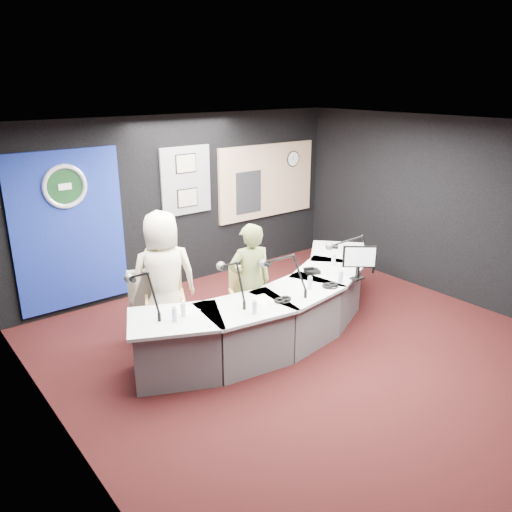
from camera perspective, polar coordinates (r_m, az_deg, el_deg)
ground at (r=6.78m, az=5.59°, el=-10.24°), size 6.00×6.00×0.00m
ceiling at (r=5.94m, az=6.48°, el=14.04°), size 6.00×6.00×0.02m
wall_back at (r=8.55m, az=-8.08°, el=5.98°), size 6.00×0.02×2.80m
wall_left at (r=4.78m, az=-21.13°, el=-5.82°), size 0.02×6.00×2.80m
wall_right at (r=8.51m, az=20.82°, el=4.85°), size 0.02×6.00×2.80m
broadcast_desk at (r=6.94m, az=2.26°, el=-5.95°), size 4.50×1.90×0.75m
backdrop_panel at (r=7.82m, az=-20.03°, el=2.63°), size 1.60×0.05×2.30m
agency_seal at (r=7.64m, az=-20.48°, el=7.24°), size 0.63×0.07×0.63m
seal_center at (r=7.64m, az=-20.49°, el=7.25°), size 0.48×0.01×0.48m
pinboard at (r=8.48m, az=-7.80°, el=8.30°), size 0.90×0.04×1.10m
framed_photo_upper at (r=8.40m, az=-7.78°, el=10.14°), size 0.34×0.02×0.27m
framed_photo_lower at (r=8.51m, az=-7.61°, el=6.42°), size 0.34×0.02×0.27m
booth_window_frame at (r=9.47m, az=1.24°, el=8.35°), size 2.12×0.06×1.32m
booth_glow at (r=9.46m, az=1.28°, el=8.35°), size 2.00×0.02×1.20m
equipment_rack at (r=9.20m, az=-0.84°, el=7.09°), size 0.55×0.02×0.75m
wall_clock at (r=9.77m, az=4.14°, el=10.73°), size 0.28×0.01×0.28m
armchair_left at (r=6.82m, az=-10.05°, el=-5.43°), size 0.77×0.77×1.03m
armchair_right at (r=6.84m, az=-0.65°, el=-5.85°), size 0.64×0.64×0.85m
draped_jacket at (r=6.91m, az=-11.92°, el=-4.27°), size 0.49×0.30×0.70m
person_man at (r=6.67m, az=-10.23°, el=-2.51°), size 0.98×0.75×1.78m
person_woman at (r=6.69m, az=-0.66°, el=-2.97°), size 0.67×0.54×1.60m
computer_monitor at (r=6.97m, az=11.33°, el=-0.06°), size 0.38×0.33×0.32m
desk_phone at (r=7.18m, az=6.25°, el=-1.71°), size 0.24×0.22×0.05m
headphones_near at (r=6.76m, az=8.25°, el=-3.23°), size 0.23×0.23×0.04m
headphones_far at (r=6.27m, az=2.98°, el=-4.85°), size 0.20×0.20×0.03m
paper_stack at (r=6.09m, az=-8.00°, el=-5.93°), size 0.30×0.37×0.00m
notepad at (r=6.29m, az=0.81°, el=-4.90°), size 0.25×0.33×0.00m
boom_mic_a at (r=6.00m, az=-12.45°, el=-3.52°), size 0.17×0.74×0.60m
boom_mic_b at (r=6.19m, az=-2.67°, el=-2.35°), size 0.21×0.73×0.60m
boom_mic_c at (r=6.40m, az=3.07°, el=-1.62°), size 0.35×0.70×0.60m
boom_mic_d at (r=7.25m, az=10.59°, el=0.58°), size 0.50×0.61×0.60m
water_bottles at (r=6.55m, az=3.44°, el=-3.11°), size 3.19×0.64×0.18m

